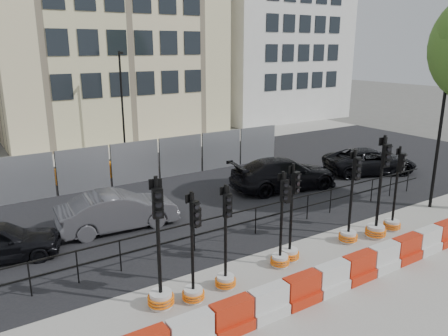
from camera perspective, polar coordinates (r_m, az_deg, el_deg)
ground at (r=14.40m, az=7.02°, el=-10.24°), size 120.00×120.00×0.00m
sidewalk_near at (r=12.53m, az=16.12°, el=-14.92°), size 40.00×6.00×0.02m
road at (r=19.85m, az=-5.99°, el=-2.79°), size 40.00×14.00×0.03m
sidewalk_far at (r=27.90m, az=-14.45°, el=2.17°), size 40.00×4.00×0.02m
building_cream at (r=33.62m, az=-15.63°, el=19.74°), size 15.00×10.06×18.00m
building_white at (r=40.80m, az=6.01°, el=17.96°), size 12.00×9.06×16.00m
kerb_railing at (r=14.98m, az=4.16°, el=-6.24°), size 18.00×0.04×1.00m
heras_fencing at (r=22.10m, az=-9.37°, el=0.79°), size 14.33×1.72×2.00m
lamp_post_far at (r=26.57m, az=-13.17°, el=8.65°), size 0.12×0.56×6.00m
lamp_post_near at (r=18.72m, az=26.46°, el=4.66°), size 0.12×0.56×6.00m
barrier_row at (r=12.47m, az=15.54°, el=-13.16°), size 12.55×0.50×0.80m
traffic_signal_a at (r=11.12m, az=-8.32°, el=-14.49°), size 0.67×0.67×3.39m
traffic_signal_b at (r=11.27m, az=-4.00°, el=-13.93°), size 0.58×0.58×2.94m
traffic_signal_c at (r=11.84m, az=0.22°, el=-12.87°), size 0.57×0.57×2.91m
traffic_signal_d at (r=12.97m, az=7.45°, el=-9.90°), size 0.57×0.57×2.91m
traffic_signal_e at (r=13.38m, az=8.67°, el=-9.43°), size 0.60×0.60×3.03m
traffic_signal_f at (r=14.91m, az=16.12°, el=-6.68°), size 0.62×0.62×3.15m
traffic_signal_g at (r=15.55m, az=19.38°, el=-6.12°), size 0.70×0.70×3.53m
traffic_signal_h at (r=16.41m, az=21.26°, el=-5.55°), size 0.60×0.60×3.03m
car_b at (r=15.85m, az=-13.66°, el=-5.42°), size 2.04×4.35×1.37m
car_c at (r=19.82m, az=7.82°, el=-0.75°), size 3.72×5.65×1.44m
car_d at (r=23.35m, az=18.53°, el=0.88°), size 5.28×6.07×1.28m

